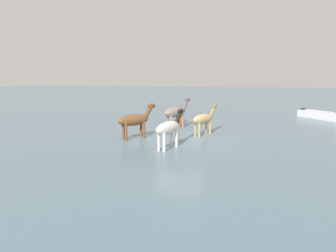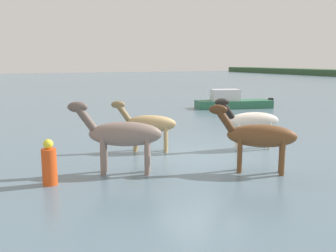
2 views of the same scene
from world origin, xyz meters
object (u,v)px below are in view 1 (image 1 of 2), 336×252
at_px(horse_pinto_flank, 135,120).
at_px(boat_tender_starboard, 334,118).
at_px(horse_chestnut_trailing, 204,119).
at_px(buoy_channel_marker, 180,117).
at_px(horse_rear_stallion, 169,128).
at_px(horse_lead, 176,112).

height_order(horse_pinto_flank, boat_tender_starboard, horse_pinto_flank).
height_order(horse_chestnut_trailing, buoy_channel_marker, horse_chestnut_trailing).
distance_m(horse_rear_stallion, horse_pinto_flank, 2.76).
height_order(horse_lead, boat_tender_starboard, horse_lead).
height_order(horse_rear_stallion, horse_pinto_flank, horse_pinto_flank).
xyz_separation_m(horse_pinto_flank, boat_tender_starboard, (-12.54, -9.83, -0.82)).
bearing_deg(horse_rear_stallion, horse_chestnut_trailing, -1.64).
bearing_deg(boat_tender_starboard, buoy_channel_marker, -105.91).
bearing_deg(buoy_channel_marker, horse_pinto_flank, 75.47).
bearing_deg(horse_pinto_flank, horse_chestnut_trailing, -25.63).
distance_m(horse_chestnut_trailing, buoy_channel_marker, 4.09).
height_order(horse_chestnut_trailing, boat_tender_starboard, horse_chestnut_trailing).
distance_m(horse_lead, horse_rear_stallion, 4.94).
xyz_separation_m(horse_lead, buoy_channel_marker, (0.14, -1.91, -0.56)).
xyz_separation_m(horse_lead, boat_tender_starboard, (-11.04, -6.51, -0.89)).
bearing_deg(horse_pinto_flank, boat_tender_starboard, -14.34).
relative_size(boat_tender_starboard, buoy_channel_marker, 4.71).
bearing_deg(buoy_channel_marker, horse_rear_stallion, 97.80).
bearing_deg(horse_chestnut_trailing, horse_pinto_flank, 146.36).
distance_m(horse_rear_stallion, boat_tender_starboard, 15.34).
relative_size(horse_rear_stallion, boat_tender_starboard, 0.42).
bearing_deg(horse_pinto_flank, horse_lead, 13.37).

